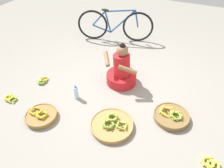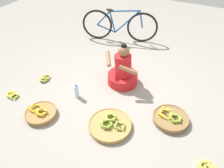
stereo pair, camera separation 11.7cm
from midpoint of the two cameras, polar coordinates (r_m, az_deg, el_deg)
The scene contains 10 objects.
ground_plane at distance 3.53m, azimuth 2.42°, elevation -2.53°, with size 10.00×10.00×0.00m, color gray.
vendor_woman_front at distance 3.60m, azimuth 3.84°, elevation 3.42°, with size 0.70×0.52×0.77m.
bicycle_leaning at distance 4.92m, azimuth 2.72°, elevation 15.49°, with size 1.63×0.57×0.73m.
banana_basket_back_center at distance 3.01m, azimuth 0.60°, elevation -10.95°, with size 0.61×0.61×0.14m.
banana_basket_near_vendor at distance 3.21m, azimuth 16.55°, elevation -8.88°, with size 0.52×0.52×0.16m.
banana_basket_front_right at distance 3.31m, azimuth -17.69°, elevation -7.50°, with size 0.47×0.47×0.14m.
loose_bananas_front_left at distance 3.81m, azimuth -24.60°, elevation -2.70°, with size 0.23×0.18×0.08m.
loose_bananas_back_right at distance 2.92m, azimuth 25.49°, elevation -19.70°, with size 0.26×0.21×0.09m.
loose_bananas_mid_right at distance 3.96m, azimuth -16.95°, elevation 1.41°, with size 0.20×0.24×0.09m.
water_bottle at distance 3.43m, azimuth -8.56°, elevation -1.98°, with size 0.07×0.07×0.25m.
Camera 2 is at (1.10, -2.37, 2.38)m, focal length 33.88 mm.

